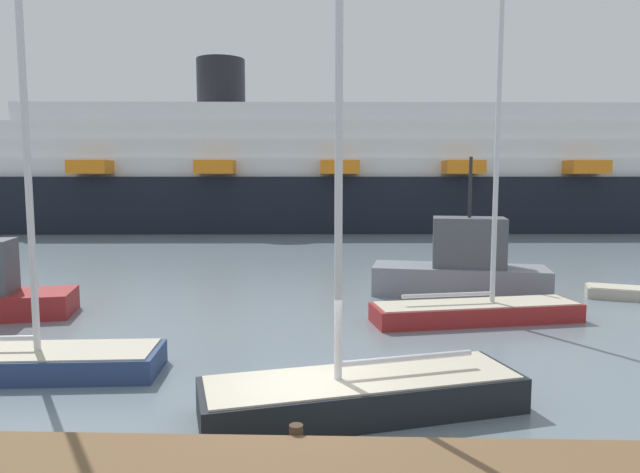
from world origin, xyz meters
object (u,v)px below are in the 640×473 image
(sailboat_2, at_px, (15,353))
(fishing_boat_1, at_px, (462,267))
(sailboat_4, at_px, (477,304))
(sailboat_1, at_px, (362,389))
(cruise_ship, at_px, (389,175))

(sailboat_2, relative_size, fishing_boat_1, 1.71)
(sailboat_4, bearing_deg, sailboat_2, -167.76)
(sailboat_1, distance_m, sailboat_2, 8.93)
(sailboat_2, height_order, sailboat_4, sailboat_4)
(sailboat_2, bearing_deg, sailboat_4, 19.06)
(fishing_boat_1, bearing_deg, sailboat_4, -86.83)
(fishing_boat_1, relative_size, cruise_ship, 0.08)
(sailboat_1, height_order, cruise_ship, cruise_ship)
(sailboat_4, relative_size, cruise_ship, 0.14)
(sailboat_2, xyz_separation_m, cruise_ship, (13.16, 41.62, 4.56))
(sailboat_1, distance_m, fishing_boat_1, 13.19)
(sailboat_1, xyz_separation_m, sailboat_2, (-8.70, 2.01, 0.07))
(sailboat_1, relative_size, cruise_ship, 0.11)
(sailboat_4, xyz_separation_m, fishing_boat_1, (0.46, 4.51, 0.57))
(sailboat_1, relative_size, sailboat_2, 0.79)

